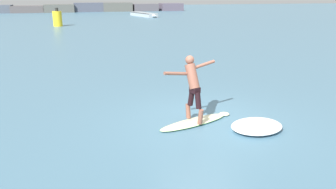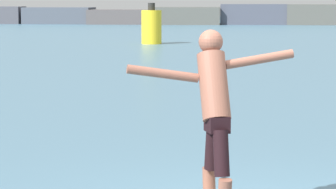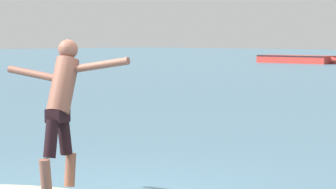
# 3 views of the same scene
# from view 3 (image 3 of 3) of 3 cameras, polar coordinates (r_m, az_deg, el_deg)

# --- Properties ---
(surfer) EXTENTS (1.64, 0.88, 1.81)m
(surfer) POSITION_cam_3_polar(r_m,az_deg,el_deg) (9.64, -7.60, -0.42)
(surfer) COLOR brown
(surfer) RESTS_ON surfboard
(fishing_boat_near_jetty) EXTENTS (7.20, 1.90, 0.58)m
(fishing_boat_near_jetty) POSITION_cam_3_polar(r_m,az_deg,el_deg) (59.27, 9.28, 2.54)
(fishing_boat_near_jetty) COLOR red
(fishing_boat_near_jetty) RESTS_ON ground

